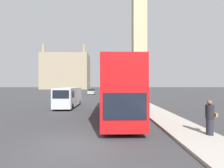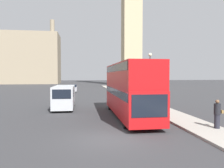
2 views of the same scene
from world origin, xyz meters
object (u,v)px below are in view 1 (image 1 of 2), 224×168
object	(u,v)px
red_double_decker_bus	(118,88)
white_van	(68,97)
pedestrian	(210,118)
clock_tower	(139,8)
parked_sedan	(92,92)
street_lamp	(143,75)

from	to	relation	value
red_double_decker_bus	white_van	world-z (taller)	red_double_decker_bus
red_double_decker_bus	pedestrian	world-z (taller)	red_double_decker_bus
red_double_decker_bus	white_van	distance (m)	7.86
clock_tower	parked_sedan	xyz separation A→B (m)	(-18.75, -25.67, -37.38)
red_double_decker_bus	parked_sedan	distance (m)	30.36
clock_tower	street_lamp	distance (m)	62.42
red_double_decker_bus	street_lamp	world-z (taller)	street_lamp
clock_tower	street_lamp	xyz separation A→B (m)	(-9.85, -51.26, -34.23)
red_double_decker_bus	parked_sedan	xyz separation A→B (m)	(-5.77, 29.76, -1.75)
street_lamp	parked_sedan	bearing A→B (deg)	109.19
parked_sedan	street_lamp	bearing A→B (deg)	-70.81
white_van	street_lamp	bearing A→B (deg)	-7.07
red_double_decker_bus	street_lamp	distance (m)	5.40
red_double_decker_bus	parked_sedan	world-z (taller)	red_double_decker_bus
parked_sedan	white_van	bearing A→B (deg)	-89.87
red_double_decker_bus	street_lamp	xyz separation A→B (m)	(3.13, 4.16, 1.41)
white_van	street_lamp	size ratio (longest dim) A/B	1.06
clock_tower	red_double_decker_bus	distance (m)	67.16
clock_tower	parked_sedan	bearing A→B (deg)	-126.16
white_van	parked_sedan	size ratio (longest dim) A/B	1.25
parked_sedan	pedestrian	bearing A→B (deg)	-73.73
pedestrian	street_lamp	size ratio (longest dim) A/B	0.32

